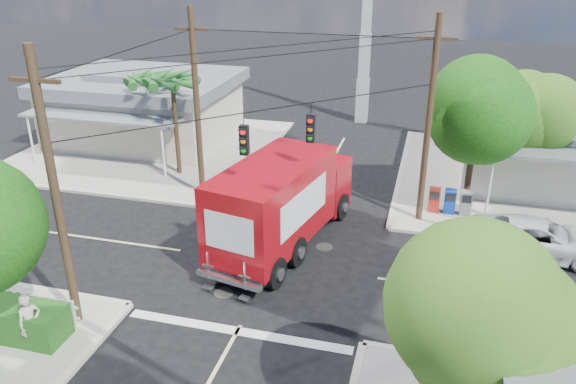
% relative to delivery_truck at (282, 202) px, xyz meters
% --- Properties ---
extents(ground, '(120.00, 120.00, 0.00)m').
position_rel_delivery_truck_xyz_m(ground, '(0.13, -1.61, -1.91)').
color(ground, black).
rests_on(ground, ground).
extents(sidewalk_ne, '(14.12, 14.12, 0.14)m').
position_rel_delivery_truck_xyz_m(sidewalk_ne, '(11.01, 9.27, -1.84)').
color(sidewalk_ne, '#A49F94').
rests_on(sidewalk_ne, ground).
extents(sidewalk_nw, '(14.12, 14.12, 0.14)m').
position_rel_delivery_truck_xyz_m(sidewalk_nw, '(-10.75, 9.27, -1.84)').
color(sidewalk_nw, '#A49F94').
rests_on(sidewalk_nw, ground).
extents(road_markings, '(32.00, 32.00, 0.01)m').
position_rel_delivery_truck_xyz_m(road_markings, '(0.13, -3.08, -1.91)').
color(road_markings, beige).
rests_on(road_markings, ground).
extents(building_ne, '(11.80, 10.20, 4.50)m').
position_rel_delivery_truck_xyz_m(building_ne, '(12.63, 10.36, 0.41)').
color(building_ne, silver).
rests_on(building_ne, sidewalk_ne).
extents(building_nw, '(10.80, 10.20, 4.30)m').
position_rel_delivery_truck_xyz_m(building_nw, '(-11.87, 10.86, 0.31)').
color(building_nw, beige).
rests_on(building_nw, sidewalk_nw).
extents(radio_tower, '(0.80, 0.80, 17.00)m').
position_rel_delivery_truck_xyz_m(radio_tower, '(0.63, 18.39, 3.73)').
color(radio_tower, silver).
rests_on(radio_tower, ground).
extents(tree_ne_front, '(4.21, 4.14, 6.66)m').
position_rel_delivery_truck_xyz_m(tree_ne_front, '(7.34, 5.15, 2.85)').
color(tree_ne_front, '#422D1C').
rests_on(tree_ne_front, sidewalk_ne).
extents(tree_ne_back, '(3.77, 3.66, 5.82)m').
position_rel_delivery_truck_xyz_m(tree_ne_back, '(9.94, 7.35, 2.27)').
color(tree_ne_back, '#422D1C').
rests_on(tree_ne_back, sidewalk_ne).
extents(tree_se, '(3.67, 3.54, 5.62)m').
position_rel_delivery_truck_xyz_m(tree_se, '(7.14, -8.85, 2.13)').
color(tree_se, '#422D1C').
rests_on(tree_se, sidewalk_se).
extents(palm_nw_front, '(3.01, 3.08, 5.59)m').
position_rel_delivery_truck_xyz_m(palm_nw_front, '(-7.37, 5.89, 3.13)').
color(palm_nw_front, '#422D1C').
rests_on(palm_nw_front, sidewalk_nw).
extents(palm_nw_back, '(3.01, 3.08, 5.19)m').
position_rel_delivery_truck_xyz_m(palm_nw_back, '(-9.37, 7.39, 2.76)').
color(palm_nw_back, '#422D1C').
rests_on(palm_nw_back, sidewalk_nw).
extents(utility_poles, '(12.00, 10.68, 9.00)m').
position_rel_delivery_truck_xyz_m(utility_poles, '(-1.45, -0.00, 2.76)').
color(utility_poles, '#473321').
rests_on(utility_poles, ground).
extents(vending_boxes, '(1.90, 0.50, 1.10)m').
position_rel_delivery_truck_xyz_m(vending_boxes, '(6.63, 4.59, -1.22)').
color(vending_boxes, '#A92318').
rests_on(vending_boxes, sidewalk_ne).
extents(delivery_truck, '(4.33, 9.04, 3.77)m').
position_rel_delivery_truck_xyz_m(delivery_truck, '(0.00, 0.00, 0.00)').
color(delivery_truck, black).
rests_on(delivery_truck, ground).
extents(parked_car, '(5.28, 2.54, 1.45)m').
position_rel_delivery_truck_xyz_m(parked_car, '(10.03, 1.84, -1.19)').
color(parked_car, silver).
rests_on(parked_car, ground).
extents(pedestrian, '(0.73, 0.80, 1.84)m').
position_rel_delivery_truck_xyz_m(pedestrian, '(-5.49, -8.39, -0.85)').
color(pedestrian, beige).
rests_on(pedestrian, sidewalk_sw).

